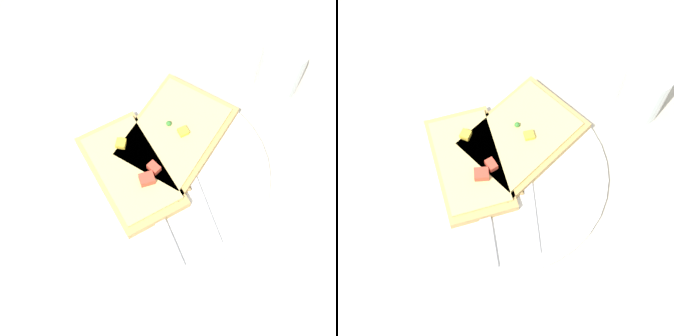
{
  "view_description": "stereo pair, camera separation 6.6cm",
  "coord_description": "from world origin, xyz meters",
  "views": [
    {
      "loc": [
        -0.09,
        -0.27,
        0.62
      ],
      "look_at": [
        0.0,
        0.0,
        0.02
      ],
      "focal_mm": 50.0,
      "sensor_mm": 36.0,
      "label": 1
    },
    {
      "loc": [
        -0.03,
        -0.29,
        0.62
      ],
      "look_at": [
        0.0,
        0.0,
        0.02
      ],
      "focal_mm": 50.0,
      "sensor_mm": 36.0,
      "label": 2
    }
  ],
  "objects": [
    {
      "name": "ground_plane",
      "position": [
        0.0,
        0.0,
        0.0
      ],
      "size": [
        4.0,
        4.0,
        0.0
      ],
      "primitive_type": "plane",
      "color": "#BCB29E"
    },
    {
      "name": "plate",
      "position": [
        0.0,
        0.0,
        0.01
      ],
      "size": [
        0.29,
        0.29,
        0.01
      ],
      "color": "white",
      "rests_on": "ground"
    },
    {
      "name": "fork",
      "position": [
        0.03,
        -0.01,
        0.01
      ],
      "size": [
        0.03,
        0.21,
        0.01
      ],
      "rotation": [
        0.0,
        0.0,
        7.85
      ],
      "color": "#B7B7BC",
      "rests_on": "plate"
    },
    {
      "name": "knife",
      "position": [
        -0.04,
        -0.04,
        0.01
      ],
      "size": [
        0.03,
        0.23,
        0.01
      ],
      "rotation": [
        0.0,
        0.0,
        7.92
      ],
      "color": "#B7B7BC",
      "rests_on": "plate"
    },
    {
      "name": "pizza_slice_main",
      "position": [
        0.03,
        0.05,
        0.02
      ],
      "size": [
        0.22,
        0.21,
        0.03
      ],
      "rotation": [
        0.0,
        0.0,
        0.69
      ],
      "color": "tan",
      "rests_on": "plate"
    },
    {
      "name": "pizza_slice_corner",
      "position": [
        -0.05,
        0.01,
        0.02
      ],
      "size": [
        0.13,
        0.19,
        0.03
      ],
      "rotation": [
        0.0,
        0.0,
        1.76
      ],
      "color": "tan",
      "rests_on": "plate"
    },
    {
      "name": "crumb_scatter",
      "position": [
        0.05,
        0.01,
        0.02
      ],
      "size": [
        0.04,
        0.06,
        0.01
      ],
      "color": "tan",
      "rests_on": "plate"
    },
    {
      "name": "drinking_glass",
      "position": [
        0.21,
        0.1,
        0.04
      ],
      "size": [
        0.07,
        0.07,
        0.09
      ],
      "color": "silver",
      "rests_on": "ground"
    }
  ]
}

